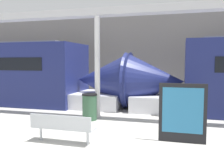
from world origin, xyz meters
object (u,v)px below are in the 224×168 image
object	(u,v)px
poster_board	(182,113)
support_column_near	(97,68)
bench_near	(62,126)
trash_bin	(90,107)

from	to	relation	value
poster_board	support_column_near	distance (m)	4.06
bench_near	trash_bin	size ratio (longest dim) A/B	1.78
support_column_near	trash_bin	bearing A→B (deg)	-111.86
poster_board	support_column_near	xyz separation A→B (m)	(-3.20, 2.23, 1.14)
trash_bin	poster_board	world-z (taller)	poster_board
bench_near	support_column_near	distance (m)	3.52
trash_bin	support_column_near	size ratio (longest dim) A/B	0.25
trash_bin	bench_near	bearing A→B (deg)	-84.32
bench_near	support_column_near	size ratio (longest dim) A/B	0.45
trash_bin	poster_board	distance (m)	3.84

